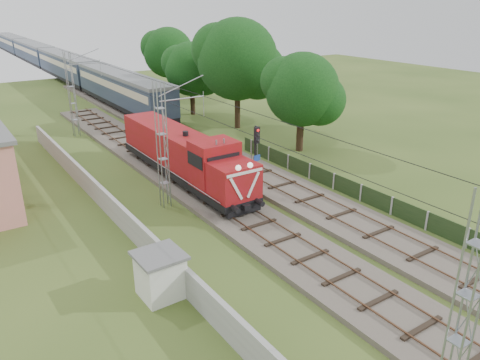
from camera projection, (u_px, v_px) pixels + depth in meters
ground at (331, 277)px, 22.50m from camera, size 140.00×140.00×0.00m
track_main at (248, 220)px, 27.85m from camera, size 4.20×70.00×0.45m
track_side at (210, 151)px, 40.51m from camera, size 4.20×80.00×0.45m
catenary at (163, 146)px, 28.79m from camera, size 3.31×70.00×8.00m
boundary_wall at (112, 208)px, 28.13m from camera, size 0.25×40.00×1.50m
fence at (392, 206)px, 28.76m from camera, size 0.12×32.00×1.20m
locomotive at (184, 154)px, 33.44m from camera, size 2.77×15.82×4.02m
coach_rake at (48, 58)px, 83.74m from camera, size 3.25×97.01×3.76m
signal_post at (256, 149)px, 30.40m from camera, size 0.54×0.42×4.91m
relay_hut at (160, 275)px, 20.74m from camera, size 2.09×2.09×2.12m
tree_a at (303, 90)px, 39.37m from camera, size 6.55×6.23×8.49m
tree_b at (238, 60)px, 46.15m from camera, size 8.43×8.03×10.93m
tree_c at (192, 70)px, 52.38m from camera, size 6.29×6.00×8.16m
tree_d at (169, 53)px, 62.85m from camera, size 7.01×6.68×9.09m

